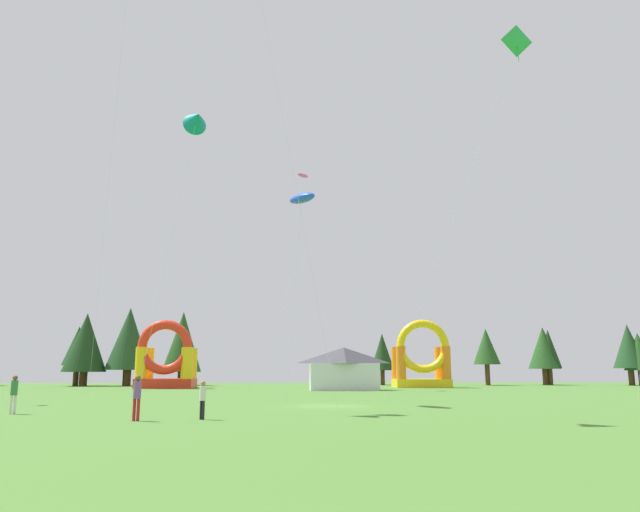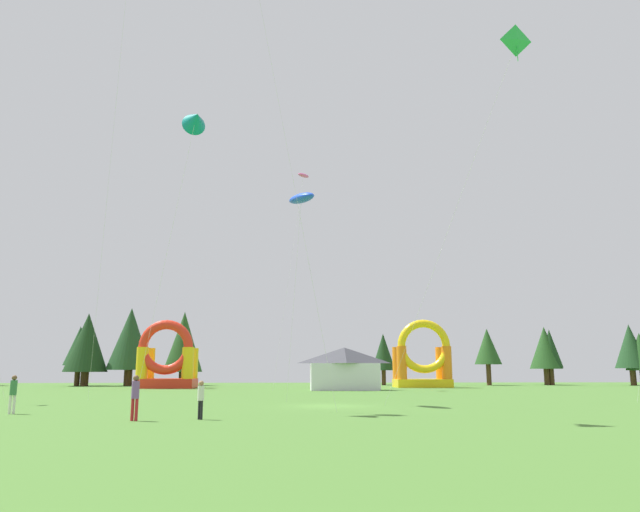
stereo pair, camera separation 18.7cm
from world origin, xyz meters
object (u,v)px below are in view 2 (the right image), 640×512
Objects in this scene: person_far_side at (201,396)px; festival_tent at (345,369)px; person_near_camera at (13,391)px; inflatable_red_slide at (423,362)px; kite_teal_delta at (196,120)px; person_left_edge at (135,394)px; kite_blue_parafoil at (301,198)px; kite_green_diamond at (517,42)px; inflatable_blue_arch at (167,363)px; kite_pink_parafoil at (303,176)px.

person_far_side is 36.50m from festival_tent.
person_near_camera is 49.47m from inflatable_red_slide.
kite_teal_delta is 16.77m from person_near_camera.
person_near_camera is 8.01m from person_left_edge.
person_left_edge is at bearing -120.92° from kite_blue_parafoil.
person_far_side is at bearing -166.91° from kite_green_diamond.
person_left_edge is 0.25× the size of inflatable_blue_arch.
kite_pink_parafoil is 44.99m from person_far_side.
person_left_edge is 43.67m from inflatable_blue_arch.
person_left_edge is (-7.13, -11.90, -11.99)m from kite_blue_parafoil.
kite_blue_parafoil is (6.08, 6.04, -2.71)m from kite_teal_delta.
kite_blue_parafoil is 1.75× the size of inflatable_red_slide.
inflatable_red_slide is 1.13× the size of festival_tent.
kite_pink_parafoil is 3.21× the size of inflatable_blue_arch.
kite_teal_delta is 0.69× the size of kite_pink_parafoil.
kite_pink_parafoil reaches higher than kite_blue_parafoil.
kite_green_diamond is at bearing -77.57° from festival_tent.
kite_blue_parafoil reaches higher than person_far_side.
inflatable_red_slide is (28.94, 40.08, 1.84)m from person_near_camera.
kite_pink_parafoil is 22.14m from festival_tent.
person_near_camera is at bearing -89.45° from inflatable_blue_arch.
kite_blue_parafoil is at bearing -64.95° from person_far_side.
kite_blue_parafoil is at bearing -65.34° from inflatable_blue_arch.
inflatable_blue_arch is at bearing 165.16° from kite_pink_parafoil.
kite_pink_parafoil is at bearing 141.99° from festival_tent.
inflatable_blue_arch is (-9.81, 42.51, 1.77)m from person_far_side.
inflatable_blue_arch is (-8.22, 37.18, -13.07)m from kite_teal_delta.
inflatable_blue_arch is at bearing -67.90° from person_left_edge.
person_left_edge reaches higher than person_near_camera.
person_near_camera is at bearing -125.83° from inflatable_red_slide.
person_left_edge is at bearing -167.14° from kite_green_diamond.
kite_teal_delta is 10.23× the size of person_far_side.
inflatable_blue_arch is at bearing 114.66° from kite_blue_parafoil.
kite_blue_parafoil is at bearing -108.29° from person_left_edge.
inflatable_red_slide is at bearing -103.91° from person_left_edge.
kite_green_diamond is 0.87× the size of kite_pink_parafoil.
inflatable_blue_arch is at bearing -30.38° from person_far_side.
kite_green_diamond reaches higher than kite_blue_parafoil.
kite_pink_parafoil reaches higher than festival_tent.
person_near_camera is (-14.73, -34.81, -22.54)m from kite_pink_parafoil.
kite_green_diamond is at bearing -94.40° from inflatable_red_slide.
person_left_edge is (-1.05, -5.86, -14.70)m from kite_teal_delta.
inflatable_blue_arch is at bearing -177.52° from inflatable_red_slide.
kite_pink_parafoil reaches higher than inflatable_red_slide.
person_near_camera is (-13.93, -7.66, -12.01)m from kite_blue_parafoil.
kite_teal_delta is 2.21× the size of inflatable_blue_arch.
inflatable_blue_arch reaches higher than person_left_edge.
festival_tent reaches higher than person_left_edge.
kite_teal_delta is 2.41× the size of festival_tent.
kite_teal_delta reaches higher than kite_blue_parafoil.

